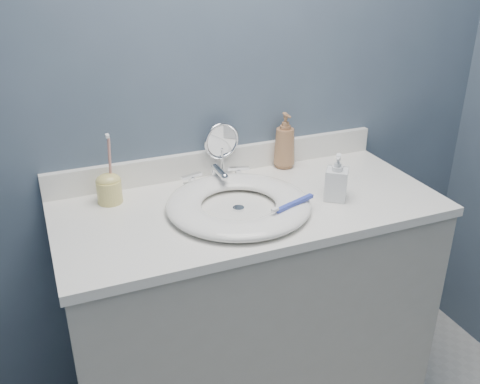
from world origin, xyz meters
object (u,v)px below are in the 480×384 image
soap_bottle_clear (337,177)px  toothbrush_holder (109,187)px  soap_bottle_amber (285,141)px  makeup_mirror (222,147)px

soap_bottle_clear → toothbrush_holder: (-0.68, 0.25, -0.02)m
soap_bottle_amber → toothbrush_holder: bearing=-171.2°
toothbrush_holder → makeup_mirror: bearing=9.0°
soap_bottle_clear → soap_bottle_amber: bearing=133.4°
soap_bottle_amber → toothbrush_holder: 0.65m
makeup_mirror → soap_bottle_clear: 0.42m
makeup_mirror → soap_bottle_clear: (0.27, -0.32, -0.03)m
makeup_mirror → soap_bottle_amber: soap_bottle_amber is taller
soap_bottle_amber → soap_bottle_clear: size_ratio=1.33×
soap_bottle_clear → toothbrush_holder: size_ratio=0.67×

